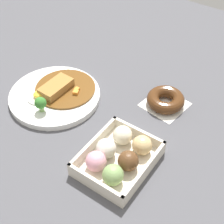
% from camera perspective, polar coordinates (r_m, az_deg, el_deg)
% --- Properties ---
extents(ground_plane, '(1.60, 1.60, 0.00)m').
position_cam_1_polar(ground_plane, '(0.95, -3.58, 0.03)').
color(ground_plane, '#4C4C51').
extents(curry_plate, '(0.27, 0.27, 0.06)m').
position_cam_1_polar(curry_plate, '(1.00, -9.73, 3.00)').
color(curry_plate, white).
rests_on(curry_plate, ground_plane).
extents(donut_box, '(0.19, 0.16, 0.06)m').
position_cam_1_polar(donut_box, '(0.81, 1.07, -7.72)').
color(donut_box, beige).
rests_on(donut_box, ground_plane).
extents(chocolate_ring_donut, '(0.13, 0.13, 0.04)m').
position_cam_1_polar(chocolate_ring_donut, '(0.97, 9.25, 2.08)').
color(chocolate_ring_donut, white).
rests_on(chocolate_ring_donut, ground_plane).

